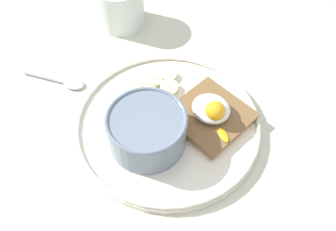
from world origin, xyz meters
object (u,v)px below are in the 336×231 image
at_px(toast_slice, 210,116).
at_px(poached_egg, 212,110).
at_px(spoon, 61,81).
at_px(oatmeal_bowl, 147,130).
at_px(banana_slice_front, 154,81).
at_px(banana_slice_back, 169,88).
at_px(coffee_mug, 120,4).
at_px(banana_slice_inner, 148,94).
at_px(banana_slice_left, 168,75).
at_px(banana_slice_right, 132,88).

bearing_deg(toast_slice, poached_egg, 147.81).
height_order(poached_egg, spoon, poached_egg).
height_order(oatmeal_bowl, banana_slice_front, oatmeal_bowl).
distance_m(poached_egg, banana_slice_back, 0.09).
bearing_deg(coffee_mug, spoon, 96.40).
height_order(banana_slice_front, coffee_mug, coffee_mug).
height_order(banana_slice_inner, spoon, banana_slice_inner).
height_order(toast_slice, spoon, toast_slice).
xyz_separation_m(banana_slice_left, banana_slice_back, (-0.02, 0.02, 0.00)).
bearing_deg(banana_slice_right, oatmeal_bowl, 142.20).
distance_m(banana_slice_left, spoon, 0.18).
xyz_separation_m(banana_slice_left, coffee_mug, (0.16, -0.07, 0.03)).
bearing_deg(banana_slice_right, poached_egg, -170.10).
height_order(banana_slice_right, banana_slice_inner, banana_slice_right).
height_order(coffee_mug, spoon, coffee_mug).
height_order(banana_slice_front, banana_slice_inner, banana_slice_front).
relative_size(banana_slice_back, banana_slice_right, 0.95).
height_order(banana_slice_front, spoon, banana_slice_front).
height_order(toast_slice, banana_slice_right, same).
bearing_deg(banana_slice_front, banana_slice_inner, 109.46).
bearing_deg(banana_slice_back, spoon, 28.11).
bearing_deg(banana_slice_left, banana_slice_inner, 87.37).
height_order(oatmeal_bowl, banana_slice_inner, oatmeal_bowl).
xyz_separation_m(oatmeal_bowl, poached_egg, (-0.05, -0.09, -0.00)).
distance_m(banana_slice_right, banana_slice_inner, 0.03).
distance_m(banana_slice_right, spoon, 0.12).
bearing_deg(banana_slice_front, oatmeal_bowl, 122.90).
height_order(oatmeal_bowl, banana_slice_left, oatmeal_bowl).
height_order(banana_slice_left, banana_slice_back, same).
bearing_deg(poached_egg, banana_slice_left, -17.89).
height_order(banana_slice_left, banana_slice_right, banana_slice_right).
relative_size(poached_egg, coffee_mug, 0.89).
xyz_separation_m(banana_slice_front, coffee_mug, (0.15, -0.09, 0.02)).
relative_size(banana_slice_left, banana_slice_right, 0.78).
xyz_separation_m(banana_slice_inner, coffee_mug, (0.16, -0.12, 0.03)).
distance_m(toast_slice, spoon, 0.25).
relative_size(oatmeal_bowl, banana_slice_inner, 2.42).
distance_m(banana_slice_front, banana_slice_left, 0.03).
height_order(poached_egg, banana_slice_left, poached_egg).
xyz_separation_m(oatmeal_bowl, spoon, (0.19, -0.01, -0.03)).
distance_m(banana_slice_inner, coffee_mug, 0.20).
bearing_deg(poached_egg, oatmeal_bowl, 57.73).
distance_m(banana_slice_front, coffee_mug, 0.18).
distance_m(banana_slice_left, banana_slice_back, 0.03).
bearing_deg(banana_slice_back, poached_egg, 171.97).
relative_size(toast_slice, spoon, 1.13).
relative_size(oatmeal_bowl, toast_slice, 0.92).
relative_size(toast_slice, banana_slice_left, 3.59).
xyz_separation_m(banana_slice_left, spoon, (0.14, 0.11, -0.01)).
xyz_separation_m(banana_slice_left, banana_slice_inner, (0.00, 0.05, -0.00)).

